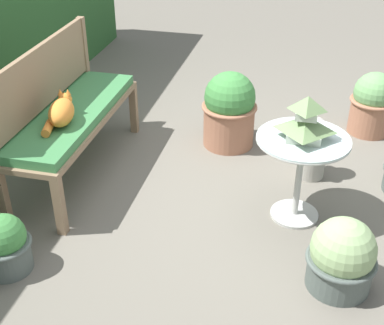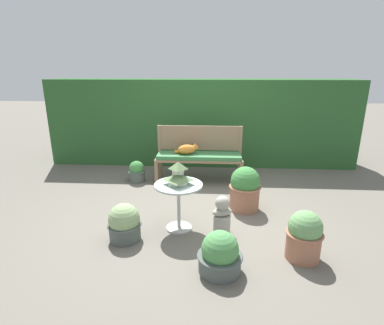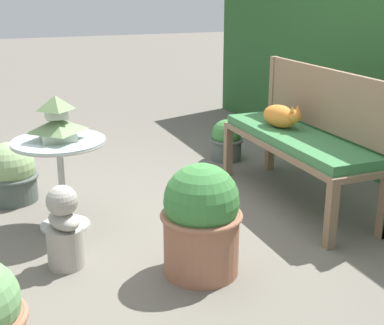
{
  "view_description": "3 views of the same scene",
  "coord_description": "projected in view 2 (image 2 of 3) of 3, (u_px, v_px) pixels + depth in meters",
  "views": [
    {
      "loc": [
        -3.26,
        -0.54,
        2.27
      ],
      "look_at": [
        -0.3,
        0.18,
        0.41
      ],
      "focal_mm": 50.0,
      "sensor_mm": 36.0,
      "label": 1
    },
    {
      "loc": [
        0.22,
        -3.97,
        1.98
      ],
      "look_at": [
        -0.06,
        0.3,
        0.64
      ],
      "focal_mm": 28.0,
      "sensor_mm": 36.0,
      "label": 2
    },
    {
      "loc": [
        3.25,
        -0.95,
        1.56
      ],
      "look_at": [
        0.01,
        0.33,
        0.42
      ],
      "focal_mm": 50.0,
      "sensor_mm": 36.0,
      "label": 3
    }
  ],
  "objects": [
    {
      "name": "potted_plant_table_far",
      "position": [
        304.0,
        236.0,
        3.21
      ],
      "size": [
        0.4,
        0.4,
        0.56
      ],
      "color": "#9E664C",
      "rests_on": "ground"
    },
    {
      "name": "foliage_hedge_back",
      "position": [
        201.0,
        121.0,
        6.55
      ],
      "size": [
        6.4,
        0.99,
        1.79
      ],
      "primitive_type": "cube",
      "color": "#285628",
      "rests_on": "ground"
    },
    {
      "name": "garden_bust",
      "position": [
        222.0,
        216.0,
        3.72
      ],
      "size": [
        0.29,
        0.22,
        0.5
      ],
      "rotation": [
        0.0,
        0.0,
        0.32
      ],
      "color": "#A39E93",
      "rests_on": "ground"
    },
    {
      "name": "bench_backrest",
      "position": [
        200.0,
        141.0,
        5.49
      ],
      "size": [
        1.54,
        0.06,
        1.0
      ],
      "color": "#7F664C",
      "rests_on": "ground"
    },
    {
      "name": "potted_plant_table_near",
      "position": [
        124.0,
        223.0,
        3.59
      ],
      "size": [
        0.41,
        0.41,
        0.46
      ],
      "color": "#4C5651",
      "rests_on": "ground"
    },
    {
      "name": "patio_table",
      "position": [
        179.0,
        194.0,
        3.76
      ],
      "size": [
        0.61,
        0.61,
        0.62
      ],
      "color": "#B7B7B2",
      "rests_on": "ground"
    },
    {
      "name": "potted_plant_bench_right",
      "position": [
        137.0,
        172.0,
        5.48
      ],
      "size": [
        0.32,
        0.32,
        0.39
      ],
      "color": "#4C5651",
      "rests_on": "ground"
    },
    {
      "name": "ground",
      "position": [
        195.0,
        210.0,
        4.39
      ],
      "size": [
        30.0,
        30.0,
        0.0
      ],
      "primitive_type": "plane",
      "color": "#666056"
    },
    {
      "name": "pagoda_birdhouse",
      "position": [
        178.0,
        175.0,
        3.68
      ],
      "size": [
        0.29,
        0.29,
        0.29
      ],
      "color": "#B2BCA8",
      "rests_on": "patio_table"
    },
    {
      "name": "potted_plant_patio_mid",
      "position": [
        220.0,
        255.0,
        3.02
      ],
      "size": [
        0.47,
        0.47,
        0.45
      ],
      "color": "#4C5651",
      "rests_on": "ground"
    },
    {
      "name": "garden_bench",
      "position": [
        199.0,
        158.0,
        5.36
      ],
      "size": [
        1.54,
        0.47,
        0.54
      ],
      "color": "#7F664C",
      "rests_on": "ground"
    },
    {
      "name": "potted_plant_bench_left",
      "position": [
        245.0,
        189.0,
        4.35
      ],
      "size": [
        0.46,
        0.46,
        0.65
      ],
      "color": "#9E664C",
      "rests_on": "ground"
    },
    {
      "name": "cat",
      "position": [
        187.0,
        149.0,
        5.31
      ],
      "size": [
        0.43,
        0.24,
        0.2
      ],
      "rotation": [
        0.0,
        0.0,
        0.25
      ],
      "color": "orange",
      "rests_on": "garden_bench"
    }
  ]
}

